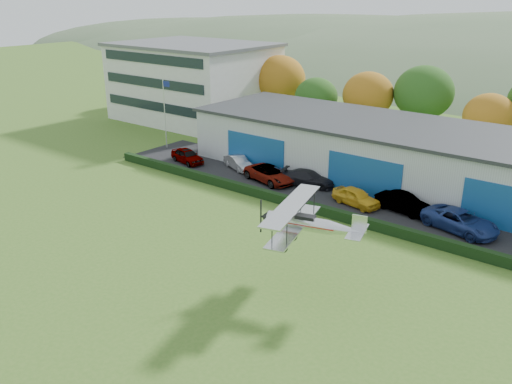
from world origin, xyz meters
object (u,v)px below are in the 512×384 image
Objects in this scene: car_1 at (239,163)px; car_3 at (308,178)px; office_block at (194,82)px; car_2 at (270,174)px; car_0 at (187,156)px; biplane at (307,222)px; hangar at (394,152)px; flagpole at (165,107)px; car_5 at (403,203)px; car_4 at (356,197)px; car_6 at (460,221)px.

car_3 reaches higher than car_1.
office_block is 28.96m from car_2.
car_0 is 0.59× the size of biplane.
biplane is (37.38, -29.03, -0.92)m from office_block.
office_block is (-33.00, 7.02, 2.56)m from hangar.
flagpole is 1.70× the size of car_5.
car_1 is 17.77m from car_5.
car_3 is (8.25, 0.18, 0.06)m from car_1.
office_block is 2.78× the size of biplane.
car_4 is (14.03, -1.40, 0.07)m from car_1.
car_4 is (9.24, -0.27, -0.02)m from car_2.
car_0 reaches higher than car_4.
car_1 is 14.10m from car_4.
biplane is at bearing -78.74° from hangar.
car_4 is at bearing -73.94° from car_1.
flagpole is 12.17m from car_1.
car_2 is 17.84m from car_6.
biplane reaches higher than car_1.
car_3 is 9.53m from car_5.
biplane is at bearing -28.71° from flagpole.
car_5 is at bearing -2.51° from flagpole.
biplane is at bearing 175.77° from car_6.
car_0 is 19.64m from car_4.
car_3 is at bearing 99.37° from car_6.
hangar is 8.10× the size of car_3.
car_2 is (10.40, 0.55, 0.02)m from car_0.
car_5 is (37.32, -14.28, -4.39)m from office_block.
car_6 reaches higher than car_2.
car_2 is 1.17× the size of car_5.
car_3 is at bearing -69.52° from car_0.
office_block is 4.39× the size of car_5.
flagpole is at bearing 95.98° from car_2.
car_1 is (5.60, 1.68, -0.08)m from car_0.
office_block is at bearing 54.66° from car_0.
biplane is (9.58, -15.29, 3.52)m from car_3.
car_6 reaches higher than car_5.
flagpole is at bearing -166.49° from hangar.
car_2 reaches higher than car_0.
car_0 is at bearing 102.99° from car_4.
car_4 is (33.58, -15.32, -4.43)m from office_block.
biplane is at bearing -106.97° from car_0.
car_4 reaches higher than car_1.
car_2 is (24.35, -15.05, -4.40)m from office_block.
car_6 is at bearing -41.37° from hangar.
biplane reaches higher than car_5.
car_6 is at bearing -77.02° from car_2.
biplane is at bearing -108.53° from car_1.
car_5 is at bearing -106.93° from car_3.
flagpole reaches higher than car_6.
hangar is 11.95m from car_2.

